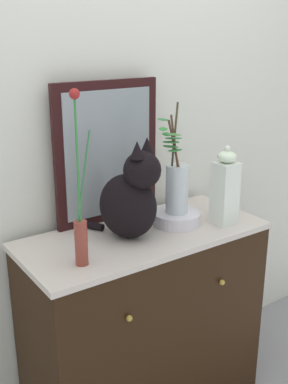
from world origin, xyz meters
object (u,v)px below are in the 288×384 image
cat_sitting (130,198)px  vase_slim_green (80,223)px  bowl_porcelain (177,218)px  sideboard (144,325)px  vase_glass_clear (177,185)px  mirror_leaning (107,153)px  jar_lidded_porcelain (225,188)px

cat_sitting → vase_slim_green: bearing=-160.2°
vase_slim_green → bowl_porcelain: bearing=11.5°
sideboard → bowl_porcelain: (0.17, -0.00, 0.48)m
sideboard → cat_sitting: (-0.07, -0.01, 0.63)m
cat_sitting → vase_glass_clear: vase_glass_clear is taller
sideboard → vase_glass_clear: size_ratio=2.24×
vase_slim_green → sideboard: bearing=17.3°
vase_slim_green → mirror_leaning: bearing=46.6°
sideboard → bowl_porcelain: size_ratio=5.08×
mirror_leaning → vase_glass_clear: size_ratio=1.30×
mirror_leaning → vase_slim_green: (-0.30, -0.32, -0.15)m
mirror_leaning → bowl_porcelain: mirror_leaning is taller
vase_glass_clear → jar_lidded_porcelain: (0.18, -0.11, -0.02)m
vase_slim_green → bowl_porcelain: vase_slim_green is taller
bowl_porcelain → vase_glass_clear: 0.15m
mirror_leaning → bowl_porcelain: size_ratio=2.95×
vase_slim_green → bowl_porcelain: 0.55m
sideboard → bowl_porcelain: bowl_porcelain is taller
jar_lidded_porcelain → cat_sitting: bearing=166.5°
sideboard → mirror_leaning: size_ratio=1.72×
sideboard → vase_glass_clear: (0.17, -0.00, 0.63)m
mirror_leaning → jar_lidded_porcelain: 0.53m
sideboard → cat_sitting: size_ratio=2.53×
jar_lidded_porcelain → vase_slim_green: bearing=179.8°
mirror_leaning → jar_lidded_porcelain: mirror_leaning is taller
vase_slim_green → vase_glass_clear: vase_slim_green is taller
cat_sitting → jar_lidded_porcelain: bearing=-13.5°
cat_sitting → bowl_porcelain: cat_sitting is taller
mirror_leaning → vase_glass_clear: bearing=-45.1°
mirror_leaning → cat_sitting: size_ratio=1.47×
sideboard → cat_sitting: 0.63m
mirror_leaning → jar_lidded_porcelain: (0.39, -0.32, -0.15)m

